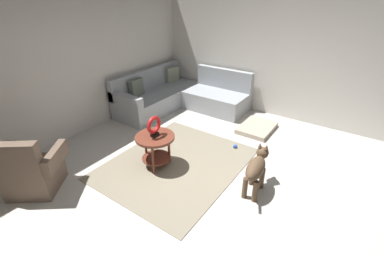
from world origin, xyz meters
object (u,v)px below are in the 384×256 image
Objects in this scene: dog at (256,168)px; dog_toy_ball at (235,146)px; armchair at (31,171)px; torus_sculpture at (154,126)px; sectional_couch at (179,96)px; side_table at (155,143)px; dog_bed_mat at (257,128)px.

dog_toy_ball is at bearing 124.18° from dog.
torus_sculpture is at bearing 17.17° from armchair.
dog is (-1.72, -2.60, 0.09)m from sectional_couch.
dog is (1.73, -2.50, 0.05)m from armchair.
side_table is at bearing 17.17° from armchair.
dog_toy_ball is at bearing 176.79° from dog_bed_mat.
side_table is 1.84× the size of torus_sculpture.
dog is at bearing -159.05° from dog_bed_mat.
dog is at bearing -123.55° from sectional_couch.
dog_toy_ball is at bearing 17.76° from armchair.
torus_sculpture is 1.57m from dog.
dog_toy_ball is at bearing -34.11° from side_table.
dog is (0.33, -1.50, -0.04)m from side_table.
side_table is 1.47m from dog_toy_ball.
side_table is 8.18× the size of dog_toy_ball.
dog_toy_ball is (0.85, 0.71, -0.34)m from dog.
side_table is (1.40, -1.00, 0.09)m from armchair.
torus_sculpture is at bearing -173.37° from dog.
sectional_couch is at bearing 89.84° from dog_bed_mat.
torus_sculpture reaches higher than dog_toy_ball.
side_table is 0.75× the size of dog_bed_mat.
armchair is 1.76m from torus_sculpture.
side_table is 0.29m from torus_sculpture.
dog_bed_mat is at bearing -90.16° from sectional_couch.
sectional_couch is 3.45m from armchair.
torus_sculpture is 1.57m from dog_toy_ball.
armchair is at bearing 144.58° from torus_sculpture.
dog is at bearing -2.75° from armchair.
armchair reaches higher than dog.
dog_bed_mat is 1.87m from dog.
armchair is at bearing -150.99° from dog.
armchair is 3.07× the size of torus_sculpture.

